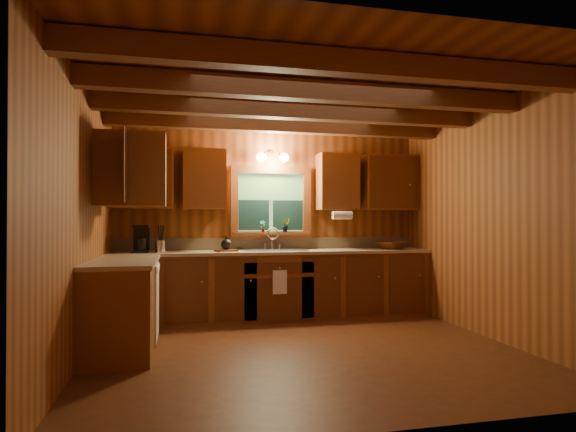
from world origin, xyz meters
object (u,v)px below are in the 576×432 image
(cutting_board, at_px, (226,251))
(wicker_basket, at_px, (392,246))
(sink, at_px, (275,254))
(coffee_maker, at_px, (142,239))

(cutting_board, distance_m, wicker_basket, 2.30)
(sink, height_order, coffee_maker, coffee_maker)
(sink, distance_m, wicker_basket, 1.65)
(cutting_board, relative_size, wicker_basket, 0.64)
(cutting_board, bearing_deg, coffee_maker, 156.84)
(coffee_maker, xyz_separation_m, wicker_basket, (3.34, -0.02, -0.12))
(sink, height_order, wicker_basket, sink)
(sink, distance_m, coffee_maker, 1.71)
(coffee_maker, bearing_deg, sink, 2.80)
(sink, bearing_deg, coffee_maker, -178.42)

